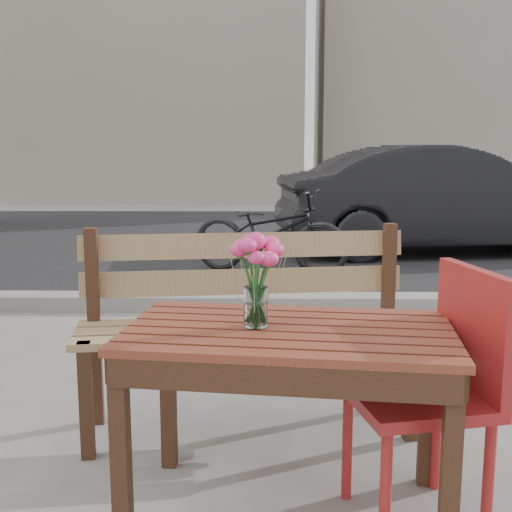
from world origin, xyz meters
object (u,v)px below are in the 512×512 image
Objects in this scene: main_table at (288,360)px; red_chair at (440,377)px; main_vase at (256,268)px; parked_car at (443,199)px; bicycle at (269,232)px.

main_table is 1.33× the size of red_chair.
parked_car is at bearing 69.12° from main_vase.
main_vase reaches higher than red_chair.
red_chair is at bearing -2.49° from main_vase.
main_table is 6.16m from parked_car.
main_vase is at bearing -104.91° from red_chair.
main_table is 0.29× the size of parked_car.
bicycle is (-0.04, 4.40, -0.13)m from main_table.
bicycle is (-0.56, 4.42, -0.08)m from red_chair.
main_table is at bearing -160.78° from bicycle.
parked_car is (2.21, 5.78, -0.23)m from main_vase.
red_chair is 6.02m from parked_car.
parked_car is at bearing -38.27° from bicycle.
parked_car reaches higher than bicycle.
red_chair is 2.73× the size of main_vase.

